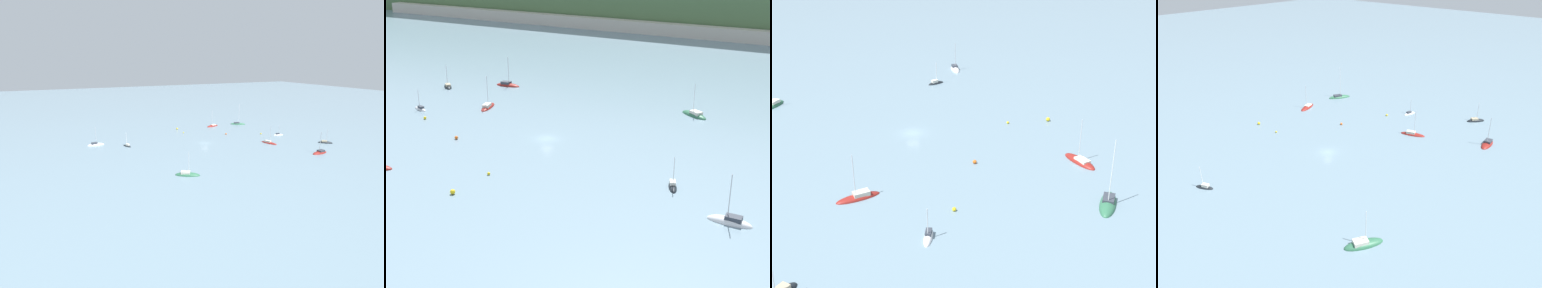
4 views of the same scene
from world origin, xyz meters
TOP-DOWN VIEW (x-y plane):
  - ground_plane at (0.00, 0.00)m, footprint 600.00×600.00m
  - sailboat_0 at (43.92, -16.89)m, footprint 6.94×2.27m
  - sailboat_1 at (-19.78, -29.51)m, footprint 8.38×4.91m
  - sailboat_2 at (-25.45, 11.65)m, footprint 4.52×7.86m
  - sailboat_4 at (-39.01, 1.77)m, footprint 4.95×2.45m
  - sailboat_6 at (-35.28, -28.03)m, footprint 8.57×6.48m
  - sailboat_7 at (32.08, -9.52)m, footprint 3.24×4.80m
  - sailboat_8 at (22.36, 31.31)m, footprint 8.23×6.25m
  - mooring_buoy_0 at (1.21, -21.15)m, footprint 0.55×0.55m
  - mooring_buoy_1 at (-32.44, -3.22)m, footprint 0.67×0.67m
  - mooring_buoy_2 at (-16.60, -9.90)m, footprint 0.74×0.74m
  - mooring_buoy_3 at (0.94, -30.34)m, footprint 0.88×0.88m

SIDE VIEW (x-z plane):
  - ground_plane at x=0.00m, z-range 0.00..0.00m
  - sailboat_1 at x=-19.78m, z-range -4.55..4.69m
  - sailboat_6 at x=-35.28m, z-range -6.24..6.43m
  - sailboat_4 at x=-39.01m, z-range -2.80..3.00m
  - sailboat_0 at x=43.92m, z-range -4.33..4.53m
  - sailboat_8 at x=22.36m, z-range -4.24..4.45m
  - sailboat_2 at x=-25.45m, z-range -4.24..4.49m
  - sailboat_7 at x=32.08m, z-range -3.07..3.34m
  - mooring_buoy_0 at x=1.21m, z-range 0.00..0.55m
  - mooring_buoy_1 at x=-32.44m, z-range 0.00..0.67m
  - mooring_buoy_2 at x=-16.60m, z-range 0.00..0.74m
  - mooring_buoy_3 at x=0.94m, z-range 0.00..0.88m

